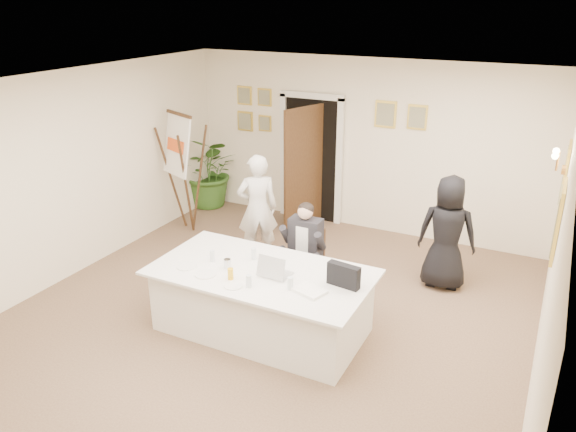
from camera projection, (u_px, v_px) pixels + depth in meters
The scene contains 27 objects.
floor at pixel (258, 326), 6.70m from camera, with size 7.00×7.00×0.00m, color brown.
ceiling at pixel (253, 89), 5.67m from camera, with size 6.00×7.00×0.02m, color white.
wall_back at pixel (363, 146), 9.09m from camera, with size 6.00×0.10×2.80m, color white.
wall_left at pixel (59, 179), 7.44m from camera, with size 0.10×7.00×2.80m, color white.
wall_right at pixel (552, 274), 4.93m from camera, with size 0.10×7.00×2.80m, color white.
doorway at pixel (309, 163), 9.44m from camera, with size 1.14×0.86×2.20m.
pictures_back_wall at pixel (318, 114), 9.24m from camera, with size 3.40×0.06×0.80m, color #E9C94F, non-canonical shape.
pictures_right_wall at pixel (561, 195), 5.81m from camera, with size 0.06×2.20×0.80m, color #E9C94F, non-canonical shape.
wall_sconce at pixel (560, 162), 5.71m from camera, with size 0.20×0.30×0.24m, color gold, non-canonical shape.
conference_table at pixel (262, 300), 6.48m from camera, with size 2.50×1.34×0.78m.
seated_man at pixel (304, 250), 7.15m from camera, with size 0.56×0.59×1.30m, color black, non-canonical shape.
flip_chart at pixel (185, 179), 9.13m from camera, with size 0.70×0.55×1.94m.
standing_man at pixel (257, 208), 8.11m from camera, with size 0.59×0.39×1.61m, color silver.
standing_woman at pixel (447, 233), 7.35m from camera, with size 0.76×0.49×1.55m, color black.
potted_palm at pixel (211, 171), 10.28m from camera, with size 1.21×1.05×1.35m, color #315D1F.
laptop at pixel (276, 263), 6.22m from camera, with size 0.33×0.36×0.28m, color #B7BABC, non-canonical shape.
laptop_bag at pixel (344, 275), 5.97m from camera, with size 0.36×0.10×0.25m, color black.
paper_stack at pixel (309, 291), 5.88m from camera, with size 0.33×0.23×0.03m, color white.
plate_left at pixel (186, 266), 6.43m from camera, with size 0.23×0.23×0.01m, color white.
plate_mid at pixel (206, 274), 6.25m from camera, with size 0.24×0.24×0.01m, color white.
plate_near at pixel (233, 286), 6.01m from camera, with size 0.21×0.21×0.01m, color white.
glass_a at pixel (212, 256), 6.54m from camera, with size 0.06×0.06×0.14m, color silver.
glass_b at pixel (249, 281), 5.97m from camera, with size 0.06×0.06×0.14m, color silver.
glass_c at pixel (290, 283), 5.92m from camera, with size 0.06×0.06×0.14m, color silver.
glass_d at pixel (254, 254), 6.60m from camera, with size 0.06×0.06×0.14m, color silver.
oj_glass at pixel (231, 274), 6.13m from camera, with size 0.06×0.06×0.13m, color gold.
steel_jug at pixel (227, 264), 6.39m from camera, with size 0.08×0.08×0.11m, color silver.
Camera 1 is at (2.91, -4.97, 3.69)m, focal length 35.00 mm.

